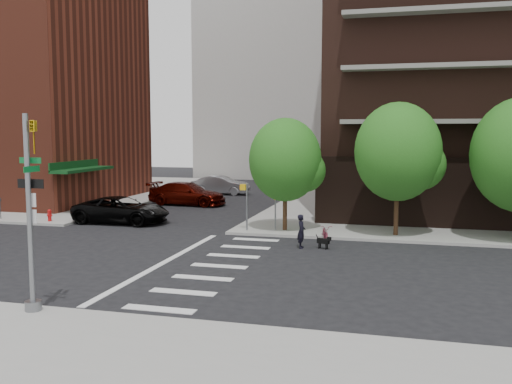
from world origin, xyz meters
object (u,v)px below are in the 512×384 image
Objects in this scene: fire_hydrant at (50,215)px; dog_walker at (301,231)px; scooter at (325,233)px; traffic_signal at (31,228)px; parked_car_black at (121,210)px; parked_car_maroon at (187,194)px; parked_car_silver at (221,185)px.

dog_walker is at bearing -11.40° from fire_hydrant.
dog_walker is at bearing -130.05° from scooter.
traffic_signal is 17.70m from parked_car_black.
traffic_signal reaches higher than parked_car_maroon.
fire_hydrant is 17.09m from scooter.
parked_car_maroon is (4.87, 10.33, 0.32)m from fire_hydrant.
traffic_signal reaches higher than scooter.
parked_car_black reaches higher than scooter.
traffic_signal is 3.66× the size of dog_walker.
fire_hydrant is at bearing 106.96° from parked_car_black.
traffic_signal is 15.81m from scooter.
parked_car_black is at bearing 174.36° from parked_car_silver.
parked_car_maroon is 17.65m from dog_walker.
parked_car_silver is 3.10× the size of dog_walker.
parked_car_silver is 3.09× the size of scooter.
parked_car_silver is 22.75m from scooter.
scooter is (12.04, -19.30, -0.41)m from parked_car_silver.
parked_car_maroon is at bearing 120.67° from scooter.
parked_car_silver is (0.84, 16.70, 0.02)m from parked_car_black.
fire_hydrant is (-10.03, 15.29, -2.15)m from traffic_signal.
parked_car_maroon is at bearing 64.76° from fire_hydrant.
parked_car_black is 0.98× the size of parked_car_maroon.
parked_car_silver reaches higher than scooter.
parked_car_black reaches higher than fire_hydrant.
traffic_signal is at bearing -132.22° from scooter.
traffic_signal reaches higher than parked_car_silver.
parked_car_black is at bearing 152.98° from scooter.
fire_hydrant is at bearing 158.73° from parked_car_maroon.
parked_car_maroon is 1.18× the size of parked_car_silver.
scooter is 2.18m from dog_walker.
parked_car_silver is at bearing 98.59° from traffic_signal.
scooter is (7.00, 13.99, -2.27)m from traffic_signal.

